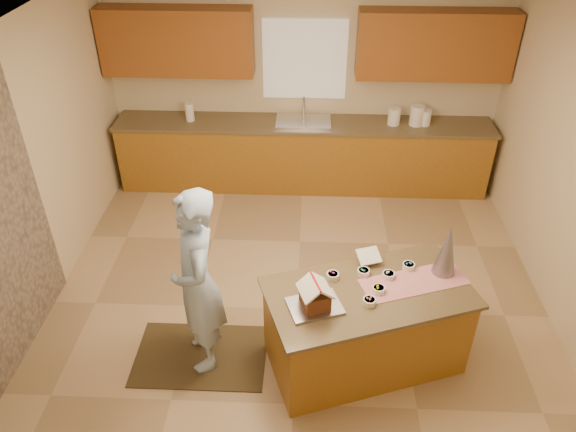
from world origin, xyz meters
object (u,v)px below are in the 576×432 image
object	(u,v)px
tinsel_tree	(447,249)
island_base	(365,328)
gingerbread_house	(315,296)
boy	(197,283)

from	to	relation	value
tinsel_tree	island_base	bearing A→B (deg)	-157.11
gingerbread_house	island_base	bearing A→B (deg)	24.42
tinsel_tree	boy	distance (m)	2.10
tinsel_tree	boy	xyz separation A→B (m)	(-2.07, -0.30, -0.19)
island_base	gingerbread_house	distance (m)	0.74
island_base	tinsel_tree	world-z (taller)	tinsel_tree
boy	gingerbread_house	distance (m)	0.99
island_base	boy	size ratio (longest dim) A/B	0.93
island_base	boy	distance (m)	1.51
tinsel_tree	gingerbread_house	distance (m)	1.21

